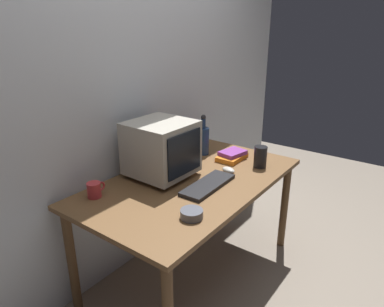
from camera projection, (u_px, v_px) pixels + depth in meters
ground_plane at (192, 272)px, 2.51m from camera, size 6.00×6.00×0.00m
back_wall at (133, 91)px, 2.35m from camera, size 4.00×0.08×2.50m
desk at (192, 191)px, 2.29m from camera, size 1.51×0.87×0.73m
crt_monitor at (161, 149)px, 2.24m from camera, size 0.38×0.39×0.37m
keyboard at (208, 185)px, 2.15m from camera, size 0.42×0.16×0.02m
computer_mouse at (228, 170)px, 2.36m from camera, size 0.08×0.11×0.04m
bottle_tall at (203, 140)px, 2.66m from camera, size 0.09×0.09×0.31m
bottle_short at (187, 148)px, 2.64m from camera, size 0.06×0.06×0.17m
book_stack at (232, 156)px, 2.58m from camera, size 0.24×0.17×0.06m
mug at (95, 190)px, 2.02m from camera, size 0.12×0.08×0.09m
cd_spindle at (192, 214)px, 1.81m from camera, size 0.12×0.12×0.04m
metal_canister at (260, 157)px, 2.43m from camera, size 0.09×0.09×0.15m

